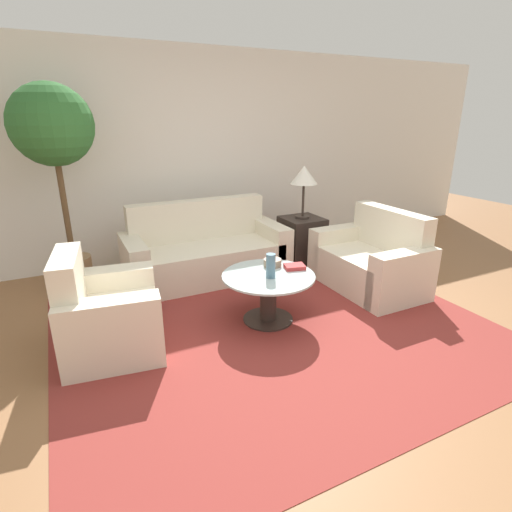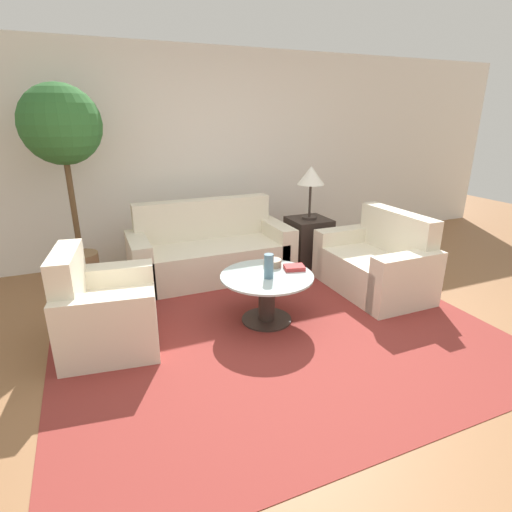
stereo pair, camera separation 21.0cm
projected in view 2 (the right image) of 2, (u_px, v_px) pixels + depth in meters
ground_plane at (295, 354)px, 3.17m from camera, size 14.00×14.00×0.00m
wall_back at (196, 156)px, 5.15m from camera, size 10.00×0.06×2.60m
rug at (267, 320)px, 3.69m from camera, size 3.66×3.42×0.01m
sofa_main at (210, 252)px, 4.67m from camera, size 1.83×0.79×0.86m
armchair at (103, 313)px, 3.23m from camera, size 0.83×0.93×0.83m
loveseat at (377, 265)px, 4.27m from camera, size 0.75×1.21×0.85m
coffee_table at (267, 292)px, 3.60m from camera, size 0.83×0.83×0.45m
side_table at (308, 241)px, 5.04m from camera, size 0.47×0.47×0.58m
table_lamp at (311, 177)px, 4.77m from camera, size 0.33×0.33×0.64m
potted_plant at (63, 139)px, 3.98m from camera, size 0.79×0.79×2.10m
vase at (269, 266)px, 3.45m from camera, size 0.08×0.08×0.22m
bowl at (272, 263)px, 3.74m from camera, size 0.17×0.17×0.07m
book_stack at (294, 268)px, 3.67m from camera, size 0.21×0.18×0.04m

